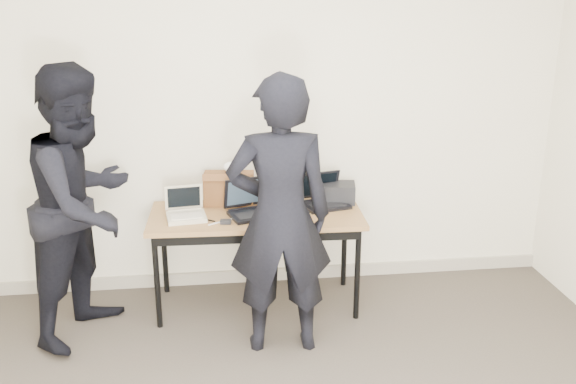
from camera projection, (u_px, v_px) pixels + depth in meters
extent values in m
cube|color=beige|center=(264.00, 113.00, 4.76)|extent=(4.50, 0.05, 2.70)
cube|color=olive|center=(256.00, 216.00, 4.55)|extent=(1.52, 0.70, 0.03)
cylinder|color=black|center=(157.00, 282.00, 4.35)|extent=(0.04, 0.04, 0.68)
cylinder|color=black|center=(357.00, 274.00, 4.47)|extent=(0.04, 0.04, 0.68)
cylinder|color=black|center=(164.00, 251.00, 4.86)|extent=(0.04, 0.04, 0.68)
cylinder|color=black|center=(344.00, 244.00, 4.97)|extent=(0.04, 0.04, 0.68)
cube|color=black|center=(258.00, 238.00, 4.30)|extent=(1.40, 0.07, 0.06)
cube|color=beige|center=(186.00, 217.00, 4.42)|extent=(0.29, 0.25, 0.03)
cube|color=beige|center=(187.00, 216.00, 4.39)|extent=(0.23, 0.15, 0.01)
cube|color=beige|center=(184.00, 197.00, 4.51)|extent=(0.27, 0.08, 0.18)
cube|color=black|center=(184.00, 197.00, 4.50)|extent=(0.23, 0.06, 0.15)
cube|color=beige|center=(185.00, 210.00, 4.52)|extent=(0.24, 0.04, 0.01)
cube|color=black|center=(254.00, 215.00, 4.48)|extent=(0.38, 0.32, 0.02)
cube|color=black|center=(255.00, 214.00, 4.45)|extent=(0.29, 0.20, 0.01)
cube|color=black|center=(246.00, 192.00, 4.57)|extent=(0.33, 0.16, 0.23)
cube|color=#26333F|center=(246.00, 192.00, 4.57)|extent=(0.28, 0.13, 0.19)
cube|color=black|center=(248.00, 208.00, 4.58)|extent=(0.28, 0.10, 0.02)
cube|color=black|center=(326.00, 205.00, 4.67)|extent=(0.36, 0.30, 0.02)
cube|color=black|center=(328.00, 205.00, 4.64)|extent=(0.28, 0.18, 0.01)
cube|color=black|center=(318.00, 185.00, 4.76)|extent=(0.33, 0.15, 0.21)
cube|color=black|center=(319.00, 185.00, 4.76)|extent=(0.28, 0.12, 0.17)
cube|color=black|center=(320.00, 199.00, 4.77)|extent=(0.28, 0.08, 0.02)
cube|color=brown|center=(229.00, 189.00, 4.69)|extent=(0.38, 0.21, 0.24)
cube|color=brown|center=(228.00, 178.00, 4.60)|extent=(0.37, 0.12, 0.07)
cube|color=brown|center=(251.00, 191.00, 4.70)|extent=(0.03, 0.10, 0.02)
ellipsoid|color=white|center=(232.00, 167.00, 4.64)|extent=(0.14, 0.12, 0.08)
cube|color=black|center=(339.00, 193.00, 4.77)|extent=(0.27, 0.24, 0.14)
cube|color=black|center=(226.00, 222.00, 4.34)|extent=(0.08, 0.06, 0.03)
cube|color=silver|center=(226.00, 220.00, 4.40)|extent=(0.25, 0.15, 0.01)
cube|color=black|center=(328.00, 208.00, 4.64)|extent=(0.14, 0.23, 0.01)
cube|color=black|center=(275.00, 202.00, 4.77)|extent=(0.25, 0.04, 0.01)
cube|color=black|center=(298.00, 211.00, 4.57)|extent=(0.31, 0.14, 0.01)
cube|color=silver|center=(259.00, 219.00, 4.43)|extent=(0.21, 0.14, 0.01)
cube|color=black|center=(196.00, 217.00, 4.46)|extent=(0.27, 0.21, 0.01)
imported|color=black|center=(280.00, 217.00, 3.96)|extent=(0.66, 0.44, 1.80)
imported|color=black|center=(84.00, 204.00, 4.15)|extent=(1.02, 1.10, 1.82)
cube|color=#A39A87|center=(266.00, 275.00, 5.13)|extent=(4.50, 0.03, 0.10)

